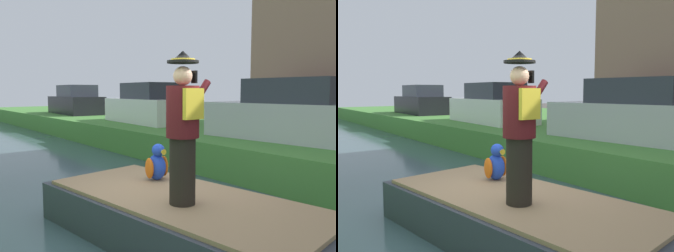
# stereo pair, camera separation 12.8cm
# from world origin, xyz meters

# --- Properties ---
(ground_plane) EXTENTS (80.00, 80.00, 0.00)m
(ground_plane) POSITION_xyz_m (0.00, 0.00, 0.00)
(ground_plane) COLOR #4C4742
(canal_water) EXTENTS (5.38, 48.00, 0.10)m
(canal_water) POSITION_xyz_m (0.00, 0.00, 0.05)
(canal_water) COLOR #3D565B
(canal_water) RESTS_ON ground
(boat) EXTENTS (2.28, 4.38, 0.61)m
(boat) POSITION_xyz_m (0.00, -0.37, 0.40)
(boat) COLOR #333842
(boat) RESTS_ON canal_water
(person_pirate) EXTENTS (0.61, 0.42, 1.85)m
(person_pirate) POSITION_xyz_m (-0.19, -0.65, 1.64)
(person_pirate) COLOR black
(person_pirate) RESTS_ON boat
(parrot_plush) EXTENTS (0.36, 0.35, 0.57)m
(parrot_plush) POSITION_xyz_m (0.26, 0.49, 0.95)
(parrot_plush) COLOR blue
(parrot_plush) RESTS_ON boat
(parked_car_silver) EXTENTS (2.00, 4.12, 1.50)m
(parked_car_silver) POSITION_xyz_m (4.78, 1.08, 1.52)
(parked_car_silver) COLOR #B7B7BC
(parked_car_silver) RESTS_ON grass_bank_far
(parked_car_white) EXTENTS (1.97, 4.11, 1.50)m
(parked_car_white) POSITION_xyz_m (4.78, 7.12, 1.52)
(parked_car_white) COLOR white
(parked_car_white) RESTS_ON grass_bank_far
(parked_car_dark) EXTENTS (1.93, 4.09, 1.50)m
(parked_car_dark) POSITION_xyz_m (4.78, 13.72, 1.52)
(parked_car_dark) COLOR black
(parked_car_dark) RESTS_ON grass_bank_far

